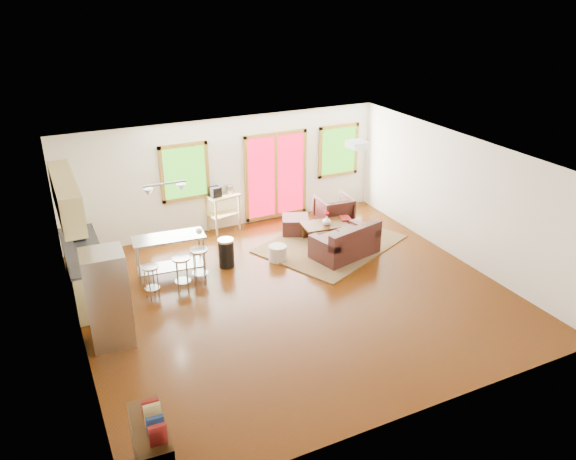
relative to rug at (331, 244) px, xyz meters
name	(u,v)px	position (x,y,z in m)	size (l,w,h in m)	color
floor	(295,295)	(-1.67, -1.59, -0.02)	(7.50, 7.00, 0.02)	#331503
ceiling	(296,160)	(-1.67, -1.59, 2.60)	(7.50, 7.00, 0.02)	white
back_wall	(227,174)	(-1.67, 1.92, 1.29)	(7.50, 0.02, 2.60)	white
left_wall	(72,276)	(-5.43, -1.59, 1.29)	(0.02, 7.00, 2.60)	white
right_wall	(461,198)	(2.09, -1.59, 1.29)	(0.02, 7.00, 2.60)	white
front_wall	(419,335)	(-1.67, -5.10, 1.29)	(7.50, 0.02, 2.60)	white
window_left	(185,172)	(-2.67, 1.87, 1.49)	(1.10, 0.05, 1.30)	#246111
french_doors	(276,176)	(-0.47, 1.87, 1.09)	(1.60, 0.05, 2.10)	red
window_right	(338,151)	(1.23, 1.87, 1.49)	(1.10, 0.05, 1.30)	#246111
rug	(331,244)	(0.00, 0.00, 0.00)	(2.89, 2.22, 0.03)	#466237
loveseat	(346,244)	(0.01, -0.64, 0.28)	(1.54, 1.10, 0.74)	black
coffee_table	(324,226)	(-0.02, 0.27, 0.33)	(1.05, 0.69, 0.40)	#331F0A
armchair	(334,209)	(0.60, 0.93, 0.38)	(0.76, 0.72, 0.79)	black
ottoman	(295,225)	(-0.43, 0.89, 0.18)	(0.59, 0.59, 0.39)	black
pouf	(278,253)	(-1.37, -0.18, 0.15)	(0.37, 0.37, 0.33)	#BFB2A4
vase	(327,220)	(0.00, 0.20, 0.51)	(0.21, 0.21, 0.33)	silver
book	(341,213)	(0.43, 0.34, 0.54)	(0.23, 0.03, 0.31)	maroon
cabinets	(80,249)	(-5.15, 0.11, 0.91)	(0.64, 2.24, 2.30)	tan
refrigerator	(108,298)	(-4.96, -1.64, 0.79)	(0.69, 0.66, 1.62)	#B7BABC
island	(170,249)	(-3.55, 0.08, 0.58)	(1.41, 0.67, 0.87)	#B7BABC
cup	(199,231)	(-3.03, -0.22, 1.00)	(0.12, 0.09, 0.12)	white
bar_stool_a	(151,274)	(-4.07, -0.54, 0.47)	(0.37, 0.37, 0.65)	#B7BABC
bar_stool_b	(182,266)	(-3.50, -0.55, 0.50)	(0.41, 0.41, 0.70)	#B7BABC
bar_stool_c	(199,258)	(-3.12, -0.41, 0.52)	(0.45, 0.45, 0.72)	#B7BABC
trash_can	(226,253)	(-2.42, 0.03, 0.29)	(0.39, 0.39, 0.60)	black
kitchen_cart	(222,200)	(-1.88, 1.75, 0.74)	(0.81, 0.61, 1.11)	tan
bookshelf	(153,453)	(-5.02, -4.70, 0.43)	(0.42, 0.97, 1.12)	#331F0A
ceiling_flush	(358,145)	(-0.07, -0.99, 2.52)	(0.35, 0.35, 0.12)	white
pendant_light	(165,189)	(-3.57, -0.09, 1.88)	(0.80, 0.18, 0.79)	gray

